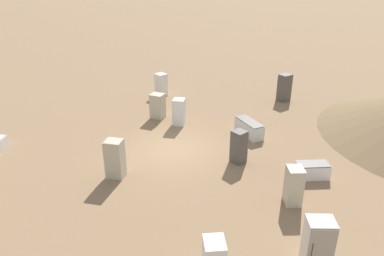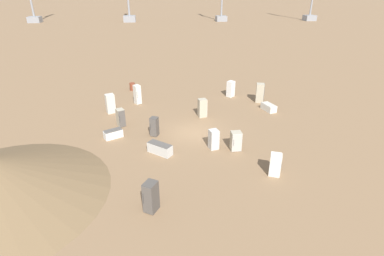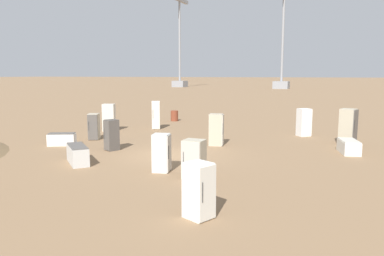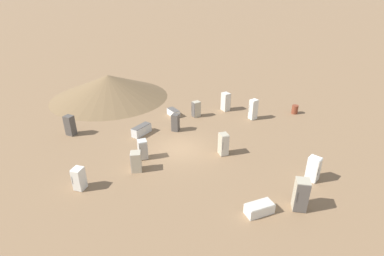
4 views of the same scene
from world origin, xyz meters
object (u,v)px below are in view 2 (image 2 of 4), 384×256
Objects in this scene: discarded_fridge_0 at (110,103)px; discarded_fridge_13 at (260,93)px; discarded_fridge_1 at (154,127)px; discarded_fridge_12 at (137,95)px; rusty_barrel at (132,87)px; discarded_fridge_7 at (269,107)px; discarded_fridge_9 at (151,197)px; discarded_fridge_6 at (275,165)px; discarded_fridge_5 at (236,141)px; discarded_fridge_4 at (113,134)px; discarded_fridge_10 at (214,139)px; discarded_fridge_8 at (231,89)px; discarded_fridge_11 at (121,118)px; discarded_fridge_2 at (202,108)px; discarded_fridge_3 at (160,149)px.

discarded_fridge_0 is 0.93× the size of discarded_fridge_13.
discarded_fridge_1 is 7.58m from discarded_fridge_12.
rusty_barrel is at bearing -109.40° from discarded_fridge_12.
discarded_fridge_9 reaches higher than discarded_fridge_7.
discarded_fridge_9 is at bearing -49.81° from discarded_fridge_6.
discarded_fridge_4 is at bearing -19.30° from discarded_fridge_5.
discarded_fridge_12 reaches higher than discarded_fridge_1.
discarded_fridge_12 is at bearing -163.99° from discarded_fridge_10.
discarded_fridge_4 is 15.40m from discarded_fridge_13.
discarded_fridge_8 is (-14.90, 0.98, 0.10)m from discarded_fridge_6.
discarded_fridge_13 is at bearing 86.91° from discarded_fridge_4.
discarded_fridge_1 is 3.55m from discarded_fridge_11.
discarded_fridge_13 is (-6.25, 10.85, 0.20)m from discarded_fridge_1.
discarded_fridge_3 is at bearing -44.07° from discarded_fridge_2.
discarded_fridge_6 reaches higher than rusty_barrel.
discarded_fridge_0 is 14.84m from discarded_fridge_13.
discarded_fridge_8 reaches higher than discarded_fridge_5.
discarded_fridge_9 is at bearing -50.36° from discarded_fridge_10.
discarded_fridge_3 is at bearing -31.91° from discarded_fridge_13.
discarded_fridge_6 is at bearing 25.39° from discarded_fridge_10.
discarded_fridge_13 reaches higher than discarded_fridge_2.
discarded_fridge_6 is (9.84, 2.96, -0.10)m from discarded_fridge_2.
discarded_fridge_2 is 13.03m from discarded_fridge_9.
discarded_fridge_13 reaches higher than discarded_fridge_4.
discarded_fridge_8 is at bearing -8.54° from discarded_fridge_0.
discarded_fridge_10 is (-3.87, -3.12, -0.00)m from discarded_fridge_6.
discarded_fridge_3 is at bearing -93.72° from discarded_fridge_6.
discarded_fridge_6 reaches higher than discarded_fridge_5.
discarded_fridge_7 is (-0.61, 6.54, -0.53)m from discarded_fridge_2.
discarded_fridge_1 is 3.26m from discarded_fridge_4.
discarded_fridge_1 is 0.91× the size of discarded_fridge_8.
discarded_fridge_2 is 0.93× the size of discarded_fridge_3.
discarded_fridge_1 is 0.79× the size of discarded_fridge_13.
discarded_fridge_7 is 1.15× the size of discarded_fridge_11.
discarded_fridge_7 is at bearing 19.16° from discarded_fridge_13.
discarded_fridge_11 is at bearing 141.34° from discarded_fridge_4.
discarded_fridge_11 is at bearing -8.01° from discarded_fridge_7.
discarded_fridge_8 is 11.21m from rusty_barrel.
discarded_fridge_2 is 1.19× the size of discarded_fridge_5.
discarded_fridge_8 is at bearing 146.07° from discarded_fridge_10.
discarded_fridge_8 reaches higher than discarded_fridge_10.
discarded_fridge_9 reaches higher than discarded_fridge_11.
discarded_fridge_10 reaches higher than discarded_fridge_3.
discarded_fridge_10 reaches higher than rusty_barrel.
discarded_fridge_3 is 12.61m from discarded_fridge_7.
discarded_fridge_4 is at bearing -94.43° from discarded_fridge_8.
discarded_fridge_8 is (-11.46, 2.56, 0.13)m from discarded_fridge_5.
discarded_fridge_10 is 11.15m from discarded_fridge_13.
rusty_barrel is (-4.52, -0.74, -0.54)m from discarded_fridge_12.
rusty_barrel reaches higher than discarded_fridge_4.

